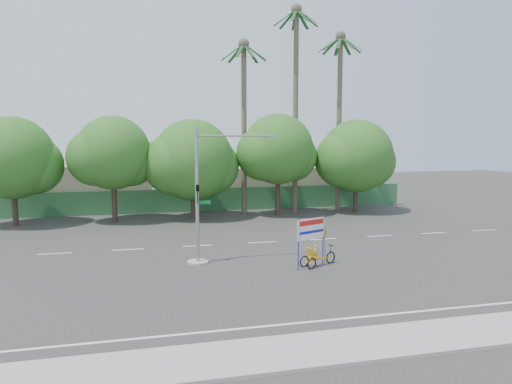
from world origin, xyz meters
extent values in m
plane|color=#33302D|center=(0.00, 0.00, 0.00)|extent=(120.00, 120.00, 0.00)
cube|color=gray|center=(0.00, -7.50, 0.06)|extent=(50.00, 2.40, 0.12)
cube|color=#336B3D|center=(0.00, 21.50, 1.00)|extent=(38.00, 0.08, 2.00)
cube|color=beige|center=(-10.00, 26.00, 2.00)|extent=(12.00, 8.00, 4.00)
cube|color=beige|center=(8.00, 26.00, 1.80)|extent=(14.00, 8.00, 3.60)
cylinder|color=#473828|center=(-14.00, 18.00, 1.76)|extent=(0.40, 0.40, 3.52)
sphere|color=#215418|center=(-14.00, 18.00, 4.96)|extent=(6.00, 6.00, 6.00)
sphere|color=#215418|center=(-12.65, 18.30, 4.40)|extent=(4.32, 4.32, 4.32)
cylinder|color=#473828|center=(-7.00, 18.00, 1.87)|extent=(0.40, 0.40, 3.74)
sphere|color=#215418|center=(-7.00, 18.00, 5.27)|extent=(5.60, 5.60, 5.60)
sphere|color=#215418|center=(-5.74, 18.30, 4.68)|extent=(4.03, 4.03, 4.03)
sphere|color=#215418|center=(-8.26, 17.75, 4.93)|extent=(4.26, 4.26, 4.26)
cylinder|color=#473828|center=(-1.00, 18.00, 1.65)|extent=(0.40, 0.40, 3.30)
sphere|color=#215418|center=(-1.00, 18.00, 4.65)|extent=(6.40, 6.40, 6.40)
sphere|color=#215418|center=(0.44, 18.30, 4.12)|extent=(4.61, 4.61, 4.61)
sphere|color=#215418|center=(-2.44, 17.75, 4.35)|extent=(4.86, 4.86, 4.86)
cylinder|color=#473828|center=(6.00, 18.00, 1.94)|extent=(0.40, 0.40, 3.87)
sphere|color=#215418|center=(6.00, 18.00, 5.46)|extent=(5.80, 5.80, 5.80)
sphere|color=#215418|center=(7.30, 18.30, 4.84)|extent=(4.18, 4.18, 4.18)
sphere|color=#215418|center=(4.70, 17.75, 5.10)|extent=(4.41, 4.41, 4.41)
cylinder|color=#473828|center=(13.00, 18.00, 1.72)|extent=(0.40, 0.40, 3.43)
sphere|color=#215418|center=(13.00, 18.00, 4.84)|extent=(6.20, 6.20, 6.20)
sphere|color=#215418|center=(14.39, 18.30, 4.29)|extent=(4.46, 4.46, 4.46)
sphere|color=#215418|center=(11.61, 17.75, 4.52)|extent=(4.71, 4.71, 4.71)
cylinder|color=#70604C|center=(8.00, 19.50, 8.50)|extent=(0.44, 0.44, 17.00)
sphere|color=#70604C|center=(8.00, 19.50, 17.00)|extent=(0.90, 0.90, 0.90)
cube|color=#1C4C21|center=(8.94, 19.50, 16.34)|extent=(1.91, 0.28, 1.36)
cube|color=#1C4C21|center=(8.72, 20.11, 16.34)|extent=(1.65, 1.44, 1.36)
cube|color=#1C4C21|center=(8.16, 20.43, 16.34)|extent=(0.61, 1.93, 1.36)
cube|color=#1C4C21|center=(7.53, 20.32, 16.34)|extent=(1.20, 1.80, 1.36)
cube|color=#1C4C21|center=(7.11, 19.82, 16.34)|extent=(1.89, 0.92, 1.36)
cube|color=#1C4C21|center=(7.11, 19.18, 16.34)|extent=(1.89, 0.92, 1.36)
cube|color=#1C4C21|center=(7.53, 18.68, 16.34)|extent=(1.20, 1.80, 1.36)
cube|color=#1C4C21|center=(8.16, 18.57, 16.34)|extent=(0.61, 1.93, 1.36)
cube|color=#1C4C21|center=(8.72, 18.89, 16.34)|extent=(1.65, 1.44, 1.36)
cylinder|color=#70604C|center=(12.00, 19.50, 7.50)|extent=(0.44, 0.44, 15.00)
sphere|color=#70604C|center=(12.00, 19.50, 15.00)|extent=(0.90, 0.90, 0.90)
cube|color=#1C4C21|center=(12.94, 19.50, 14.34)|extent=(1.91, 0.28, 1.36)
cube|color=#1C4C21|center=(12.72, 20.11, 14.34)|extent=(1.65, 1.44, 1.36)
cube|color=#1C4C21|center=(12.16, 20.43, 14.34)|extent=(0.61, 1.93, 1.36)
cube|color=#1C4C21|center=(11.53, 20.32, 14.34)|extent=(1.20, 1.80, 1.36)
cube|color=#1C4C21|center=(11.11, 19.82, 14.34)|extent=(1.89, 0.92, 1.36)
cube|color=#1C4C21|center=(11.11, 19.18, 14.34)|extent=(1.89, 0.92, 1.36)
cube|color=#1C4C21|center=(11.53, 18.68, 14.34)|extent=(1.20, 1.80, 1.36)
cube|color=#1C4C21|center=(12.16, 18.57, 14.34)|extent=(0.61, 1.93, 1.36)
cube|color=#1C4C21|center=(12.72, 18.89, 14.34)|extent=(1.65, 1.44, 1.36)
cylinder|color=#70604C|center=(3.50, 19.50, 7.00)|extent=(0.44, 0.44, 14.00)
sphere|color=#70604C|center=(3.50, 19.50, 14.00)|extent=(0.90, 0.90, 0.90)
cube|color=#1C4C21|center=(4.44, 19.50, 13.34)|extent=(1.91, 0.28, 1.36)
cube|color=#1C4C21|center=(4.22, 20.11, 13.34)|extent=(1.65, 1.44, 1.36)
cube|color=#1C4C21|center=(3.66, 20.43, 13.34)|extent=(0.61, 1.93, 1.36)
cube|color=#1C4C21|center=(3.03, 20.32, 13.34)|extent=(1.20, 1.80, 1.36)
cube|color=#1C4C21|center=(2.61, 19.82, 13.34)|extent=(1.89, 0.92, 1.36)
cube|color=#1C4C21|center=(2.61, 19.18, 13.34)|extent=(1.89, 0.92, 1.36)
cube|color=#1C4C21|center=(3.03, 18.68, 13.34)|extent=(1.20, 1.80, 1.36)
cube|color=#1C4C21|center=(3.66, 18.57, 13.34)|extent=(0.61, 1.93, 1.36)
cube|color=#1C4C21|center=(4.22, 18.89, 13.34)|extent=(1.65, 1.44, 1.36)
cylinder|color=gray|center=(-2.50, 4.00, 0.05)|extent=(1.10, 1.10, 0.10)
cylinder|color=gray|center=(-2.50, 4.00, 3.50)|extent=(0.18, 0.18, 7.00)
cylinder|color=gray|center=(-0.50, 4.00, 6.55)|extent=(4.00, 0.10, 0.10)
cube|color=gray|center=(1.40, 4.00, 6.45)|extent=(0.55, 0.20, 0.12)
imported|color=black|center=(-2.50, 3.78, 3.60)|extent=(0.16, 0.20, 1.00)
cube|color=#14662D|center=(-2.15, 4.00, 3.15)|extent=(0.70, 0.04, 0.18)
torus|color=black|center=(4.17, 2.34, 0.28)|extent=(0.62, 0.33, 0.64)
torus|color=black|center=(2.58, 1.93, 0.27)|extent=(0.58, 0.31, 0.60)
torus|color=black|center=(2.80, 1.44, 0.27)|extent=(0.58, 0.31, 0.60)
cube|color=gold|center=(3.43, 2.01, 0.34)|extent=(1.50, 0.70, 0.06)
cube|color=gold|center=(2.69, 1.69, 0.28)|extent=(0.28, 0.54, 0.05)
cube|color=gold|center=(3.08, 1.86, 0.47)|extent=(0.60, 0.56, 0.06)
cube|color=gold|center=(2.85, 1.75, 0.74)|extent=(0.36, 0.45, 0.51)
cylinder|color=black|center=(4.17, 2.34, 0.66)|extent=(0.04, 0.04, 0.52)
cube|color=black|center=(4.17, 2.34, 0.92)|extent=(0.21, 0.41, 0.04)
imported|color=#CCB284|center=(3.21, 1.92, 0.84)|extent=(0.38, 0.44, 1.03)
cylinder|color=#1620A9|center=(2.08, 1.42, 1.28)|extent=(0.07, 0.07, 2.56)
cylinder|color=#1620A9|center=(3.65, 2.11, 1.28)|extent=(0.07, 0.07, 2.56)
cube|color=white|center=(2.86, 1.76, 1.95)|extent=(1.67, 0.77, 1.04)
cube|color=red|center=(2.88, 1.73, 2.28)|extent=(1.48, 0.66, 0.25)
cube|color=#1620A9|center=(2.88, 1.73, 1.80)|extent=(1.48, 0.66, 0.13)
cylinder|color=black|center=(3.78, 2.16, 1.00)|extent=(0.03, 0.03, 1.99)
cube|color=red|center=(3.47, 2.03, 1.61)|extent=(0.78, 0.36, 0.62)
camera|label=1|loc=(-5.78, -21.20, 6.56)|focal=35.00mm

